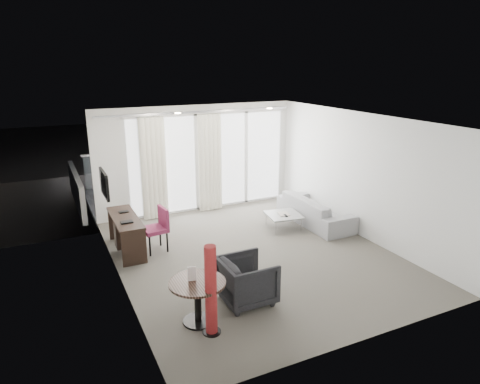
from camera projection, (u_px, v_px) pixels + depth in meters
name	position (u px, v px, depth m)	size (l,w,h in m)	color
floor	(253.00, 254.00, 8.26)	(5.00, 6.00, 0.00)	#545047
ceiling	(255.00, 119.00, 7.51)	(5.00, 6.00, 0.00)	white
wall_left	(116.00, 209.00, 6.85)	(0.00, 6.00, 2.60)	silver
wall_right	(360.00, 175.00, 8.92)	(0.00, 6.00, 2.60)	silver
wall_front	(365.00, 253.00, 5.30)	(5.00, 0.00, 2.60)	silver
window_panel	(210.00, 161.00, 10.61)	(4.00, 0.02, 2.38)	white
window_frame	(210.00, 162.00, 10.60)	(4.10, 0.06, 2.44)	white
curtain_left	(154.00, 169.00, 9.87)	(0.60, 0.20, 2.38)	#EDE8CE
curtain_right	(210.00, 163.00, 10.45)	(0.60, 0.20, 2.38)	#EDE8CE
curtain_track	(199.00, 112.00, 9.98)	(4.80, 0.04, 0.04)	#B2B2B7
downlight_a	(178.00, 113.00, 8.52)	(0.12, 0.12, 0.02)	#FFE0B2
downlight_b	(270.00, 108.00, 9.39)	(0.12, 0.12, 0.02)	#FFE0B2
desk	(126.00, 234.00, 8.34)	(0.47, 1.49, 0.70)	black
tv	(104.00, 184.00, 8.11)	(0.05, 0.80, 0.50)	black
desk_chair	(155.00, 230.00, 8.31)	(0.47, 0.44, 0.87)	#87264A
round_table	(198.00, 302.00, 6.03)	(0.80, 0.80, 0.64)	#342119
menu_card	(192.00, 276.00, 5.94)	(0.12, 0.02, 0.21)	white
red_lamp	(211.00, 291.00, 5.70)	(0.26, 0.26, 1.29)	maroon
tub_armchair	(247.00, 280.00, 6.55)	(0.76, 0.79, 0.72)	black
coffee_table	(283.00, 221.00, 9.54)	(0.72, 0.72, 0.32)	gray
remote	(286.00, 214.00, 9.38)	(0.05, 0.15, 0.02)	black
magazine	(284.00, 213.00, 9.49)	(0.21, 0.27, 0.02)	gray
sofa	(315.00, 210.00, 9.83)	(2.09, 0.82, 0.61)	gray
terrace_slab	(191.00, 194.00, 12.29)	(5.60, 3.00, 0.12)	#4D4D50
rattan_chair_a	(210.00, 173.00, 12.78)	(0.54, 0.54, 0.79)	brown
rattan_chair_b	(253.00, 176.00, 12.47)	(0.51, 0.51, 0.75)	brown
rattan_table	(237.00, 186.00, 11.85)	(0.52, 0.52, 0.52)	brown
balustrade	(175.00, 164.00, 13.38)	(5.50, 0.06, 1.05)	#B2B2B7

